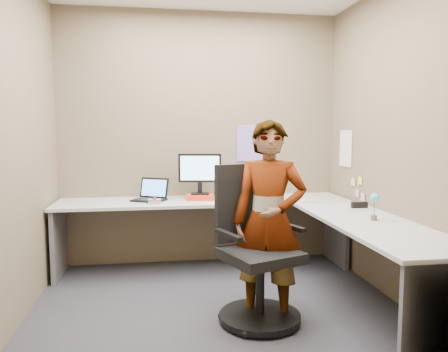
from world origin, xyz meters
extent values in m
plane|color=#27272C|center=(0.00, 0.00, 0.00)|extent=(3.00, 3.00, 0.00)
plane|color=brown|center=(0.00, 1.30, 1.35)|extent=(3.00, 0.00, 3.00)
plane|color=brown|center=(1.50, 0.00, 1.35)|extent=(0.00, 2.70, 2.70)
plane|color=brown|center=(-1.50, 0.00, 1.35)|extent=(0.00, 2.70, 2.70)
cube|color=#B3B3B3|center=(0.00, 0.98, 0.71)|extent=(2.96, 0.65, 0.03)
cube|color=#B3B3B3|center=(1.18, -0.32, 0.71)|extent=(0.65, 1.91, 0.03)
cube|color=#59595B|center=(-1.44, 0.98, 0.35)|extent=(0.04, 0.60, 0.70)
cube|color=#59595B|center=(1.44, 0.98, 0.35)|extent=(0.04, 0.60, 0.70)
cube|color=#59595B|center=(1.18, -1.24, 0.35)|extent=(0.60, 0.04, 0.70)
cube|color=red|center=(-0.04, 0.99, 0.76)|extent=(0.30, 0.24, 0.05)
cube|color=black|center=(-0.04, 0.99, 0.79)|extent=(0.20, 0.15, 0.01)
cube|color=black|center=(-0.04, 1.01, 0.85)|extent=(0.05, 0.04, 0.11)
cube|color=black|center=(-0.04, 1.01, 1.06)|extent=(0.44, 0.09, 0.29)
cube|color=#89C5ED|center=(-0.04, 0.99, 1.06)|extent=(0.39, 0.06, 0.25)
cube|color=black|center=(-0.56, 0.98, 0.74)|extent=(0.38, 0.35, 0.02)
cube|color=black|center=(-0.50, 1.08, 0.85)|extent=(0.30, 0.21, 0.20)
cube|color=#4583DA|center=(-0.50, 1.08, 0.85)|extent=(0.26, 0.18, 0.17)
cube|color=#B7B7BC|center=(-0.50, 0.80, 0.75)|extent=(0.12, 0.08, 0.04)
sphere|color=red|center=(-0.50, 0.79, 0.78)|extent=(0.04, 0.04, 0.04)
cone|color=white|center=(0.15, 0.76, 0.76)|extent=(0.10, 0.10, 0.06)
cube|color=black|center=(1.36, 0.29, 0.76)|extent=(0.15, 0.05, 0.05)
cylinder|color=brown|center=(1.22, -0.25, 0.75)|extent=(0.05, 0.05, 0.04)
cylinder|color=#338C3F|center=(1.22, -0.25, 0.84)|extent=(0.01, 0.01, 0.14)
sphere|color=#42CBE9|center=(1.22, -0.25, 0.91)|extent=(0.07, 0.07, 0.07)
cube|color=#846BB7|center=(0.55, 1.29, 1.30)|extent=(0.30, 0.01, 0.40)
cube|color=white|center=(1.49, 0.90, 1.25)|extent=(0.01, 0.28, 0.38)
cube|color=#F2E059|center=(1.49, 0.55, 0.95)|extent=(0.01, 0.07, 0.07)
cube|color=pink|center=(1.49, 0.60, 0.82)|extent=(0.01, 0.07, 0.07)
cube|color=pink|center=(1.49, 0.48, 0.80)|extent=(0.01, 0.07, 0.07)
cube|color=#F2E059|center=(1.49, 0.70, 0.92)|extent=(0.01, 0.07, 0.07)
cylinder|color=black|center=(0.28, -0.35, 0.04)|extent=(0.62, 0.62, 0.04)
cylinder|color=black|center=(0.28, -0.35, 0.29)|extent=(0.07, 0.07, 0.44)
cube|color=black|center=(0.28, -0.35, 0.52)|extent=(0.65, 0.65, 0.08)
cube|color=black|center=(0.19, -0.12, 0.88)|extent=(0.47, 0.22, 0.61)
cube|color=black|center=(0.02, -0.45, 0.70)|extent=(0.16, 0.32, 0.03)
cube|color=black|center=(0.53, -0.25, 0.70)|extent=(0.16, 0.32, 0.03)
imported|color=#999399|center=(0.36, -0.29, 0.76)|extent=(0.65, 0.54, 1.52)
camera|label=1|loc=(-0.48, -3.43, 1.44)|focal=35.00mm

